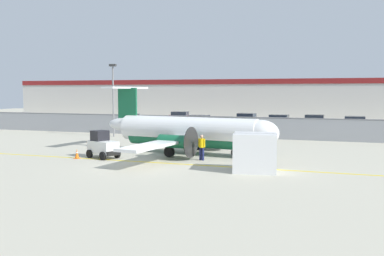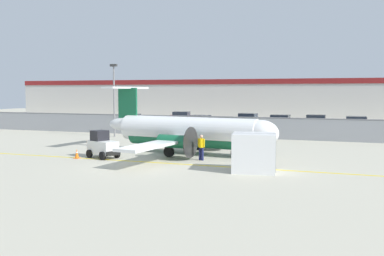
# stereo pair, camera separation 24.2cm
# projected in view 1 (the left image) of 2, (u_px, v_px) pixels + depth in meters

# --- Properties ---
(ground_plane) EXTENTS (140.00, 140.00, 0.01)m
(ground_plane) POSITION_uv_depth(u_px,v_px,m) (151.00, 162.00, 27.57)
(ground_plane) COLOR #B2AD99
(perimeter_fence) EXTENTS (98.00, 0.10, 2.10)m
(perimeter_fence) POSITION_uv_depth(u_px,v_px,m) (217.00, 126.00, 42.57)
(perimeter_fence) COLOR gray
(perimeter_fence) RESTS_ON ground
(parking_lot_strip) EXTENTS (98.00, 17.00, 0.12)m
(parking_lot_strip) POSITION_uv_depth(u_px,v_px,m) (241.00, 127.00, 53.51)
(parking_lot_strip) COLOR #38383A
(parking_lot_strip) RESTS_ON ground
(background_building) EXTENTS (91.00, 8.10, 6.50)m
(background_building) POSITION_uv_depth(u_px,v_px,m) (265.00, 99.00, 70.68)
(background_building) COLOR beige
(background_building) RESTS_ON ground
(commuter_airplane) EXTENTS (14.02, 16.07, 4.92)m
(commuter_airplane) POSITION_uv_depth(u_px,v_px,m) (191.00, 132.00, 31.32)
(commuter_airplane) COLOR white
(commuter_airplane) RESTS_ON ground
(baggage_tug) EXTENTS (2.57, 2.08, 1.88)m
(baggage_tug) POSITION_uv_depth(u_px,v_px,m) (103.00, 146.00, 29.36)
(baggage_tug) COLOR silver
(baggage_tug) RESTS_ON ground
(ground_crew_worker) EXTENTS (0.54, 0.43, 1.70)m
(ground_crew_worker) POSITION_uv_depth(u_px,v_px,m) (202.00, 146.00, 28.35)
(ground_crew_worker) COLOR #191E4C
(ground_crew_worker) RESTS_ON ground
(cargo_container) EXTENTS (2.67, 2.34, 2.20)m
(cargo_container) POSITION_uv_depth(u_px,v_px,m) (255.00, 153.00, 24.31)
(cargo_container) COLOR silver
(cargo_container) RESTS_ON ground
(traffic_cone_near_left) EXTENTS (0.36, 0.36, 0.64)m
(traffic_cone_near_left) POSITION_uv_depth(u_px,v_px,m) (77.00, 154.00, 29.15)
(traffic_cone_near_left) COLOR orange
(traffic_cone_near_left) RESTS_ON ground
(traffic_cone_near_right) EXTENTS (0.36, 0.36, 0.64)m
(traffic_cone_near_right) POSITION_uv_depth(u_px,v_px,m) (267.00, 159.00, 27.05)
(traffic_cone_near_right) COLOR orange
(traffic_cone_near_right) RESTS_ON ground
(parked_car_0) EXTENTS (4.24, 2.09, 1.58)m
(parked_car_0) POSITION_uv_depth(u_px,v_px,m) (130.00, 120.00, 54.35)
(parked_car_0) COLOR #B28C19
(parked_car_0) RESTS_ON parking_lot_strip
(parked_car_1) EXTENTS (4.30, 2.21, 1.58)m
(parked_car_1) POSITION_uv_depth(u_px,v_px,m) (181.00, 117.00, 60.34)
(parked_car_1) COLOR red
(parked_car_1) RESTS_ON parking_lot_strip
(parked_car_2) EXTENTS (4.28, 2.16, 1.58)m
(parked_car_2) POSITION_uv_depth(u_px,v_px,m) (198.00, 122.00, 51.50)
(parked_car_2) COLOR navy
(parked_car_2) RESTS_ON parking_lot_strip
(parked_car_3) EXTENTS (4.39, 2.44, 1.58)m
(parked_car_3) POSITION_uv_depth(u_px,v_px,m) (247.00, 119.00, 55.79)
(parked_car_3) COLOR silver
(parked_car_3) RESTS_ON parking_lot_strip
(parked_car_4) EXTENTS (4.32, 2.27, 1.58)m
(parked_car_4) POSITION_uv_depth(u_px,v_px,m) (280.00, 121.00, 52.47)
(parked_car_4) COLOR #B28C19
(parked_car_4) RESTS_ON parking_lot_strip
(parked_car_5) EXTENTS (4.26, 2.11, 1.58)m
(parked_car_5) POSITION_uv_depth(u_px,v_px,m) (313.00, 121.00, 52.55)
(parked_car_5) COLOR silver
(parked_car_5) RESTS_ON parking_lot_strip
(parked_car_6) EXTENTS (4.22, 2.03, 1.58)m
(parked_car_6) POSITION_uv_depth(u_px,v_px,m) (356.00, 123.00, 49.18)
(parked_car_6) COLOR slate
(parked_car_6) RESTS_ON parking_lot_strip
(apron_light_pole) EXTENTS (0.70, 0.30, 7.27)m
(apron_light_pole) POSITION_uv_depth(u_px,v_px,m) (113.00, 94.00, 42.65)
(apron_light_pole) COLOR slate
(apron_light_pole) RESTS_ON ground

